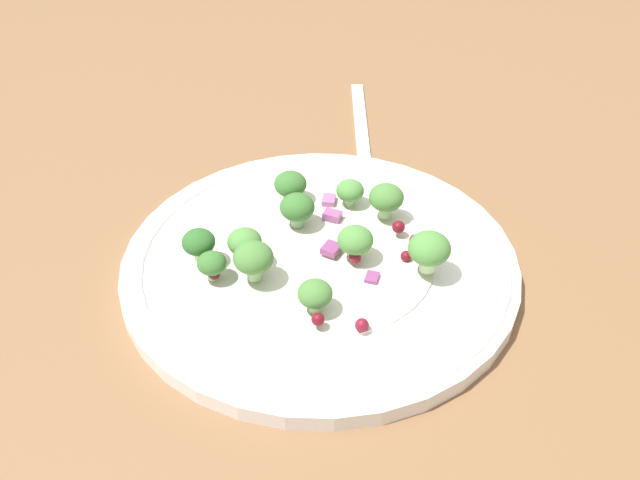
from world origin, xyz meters
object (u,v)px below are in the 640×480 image
object	(u,v)px
broccoli_floret_0	(429,249)
fork	(362,134)
broccoli_floret_1	(290,185)
plate	(320,260)
broccoli_floret_2	(199,243)

from	to	relation	value
broccoli_floret_0	fork	xyz separation A→B (cm)	(-20.74, 6.20, -3.27)
broccoli_floret_0	broccoli_floret_1	size ratio (longest dim) A/B	1.14
broccoli_floret_0	broccoli_floret_1	world-z (taller)	broccoli_floret_0
plate	broccoli_floret_0	size ratio (longest dim) A/B	9.61
broccoli_floret_1	fork	world-z (taller)	broccoli_floret_1
broccoli_floret_2	broccoli_floret_0	bearing A→B (deg)	60.57
plate	fork	distance (cm)	19.73
broccoli_floret_0	broccoli_floret_1	xyz separation A→B (cm)	(-12.07, -4.94, -0.62)
plate	broccoli_floret_2	world-z (taller)	broccoli_floret_2
broccoli_floret_0	fork	bearing A→B (deg)	163.35
broccoli_floret_1	broccoli_floret_0	bearing A→B (deg)	22.25
broccoli_floret_0	fork	world-z (taller)	broccoli_floret_0
plate	fork	xyz separation A→B (cm)	(-15.68, 11.95, -0.61)
broccoli_floret_0	broccoli_floret_2	bearing A→B (deg)	-119.43
plate	broccoli_floret_2	distance (cm)	8.76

